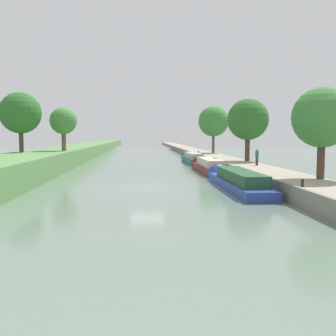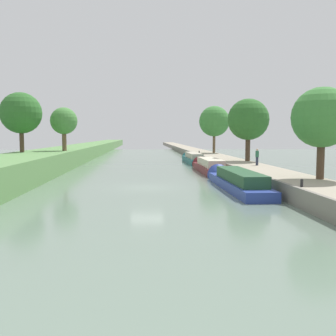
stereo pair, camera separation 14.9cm
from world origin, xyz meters
The scene contains 14 objects.
ground_plane centered at (0.00, 0.00, 0.00)m, with size 160.00×160.00×0.00m, color slate.
right_towpath centered at (10.43, 0.00, 0.53)m, with size 3.81×260.00×1.06m.
stone_quay centered at (8.40, 0.00, 0.56)m, with size 0.25×260.00×1.11m.
narrowboat_blue centered at (6.76, -0.64, 0.59)m, with size 2.14×13.48×2.15m.
narrowboat_maroon centered at (6.94, 12.41, 0.61)m, with size 2.11×12.01×2.16m.
narrowboat_teal centered at (7.02, 26.09, 0.62)m, with size 1.92×12.78×2.03m.
tree_rightbank_near centered at (11.71, -4.29, 5.21)m, with size 4.07×4.07×6.21m.
tree_rightbank_midnear centered at (11.79, 13.83, 5.82)m, with size 4.73×4.73×7.15m.
tree_rightbank_midfar centered at (11.74, 34.28, 6.36)m, with size 5.10×5.10×7.86m.
tree_leftbank_downstream centered at (-9.78, 17.63, 5.72)m, with size 3.23×3.23×5.23m.
tree_leftbank_upstream centered at (-13.79, 14.30, 6.48)m, with size 4.56×4.56×6.63m.
person_walking centered at (10.96, 7.51, 1.94)m, with size 0.34×0.34×1.66m.
mooring_bollard_near centered at (8.83, -8.04, 1.29)m, with size 0.16×0.16×0.45m.
mooring_bollard_far centered at (8.83, 31.71, 1.29)m, with size 0.16×0.16×0.45m.
Camera 2 is at (-0.34, -29.17, 4.04)m, focal length 40.58 mm.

